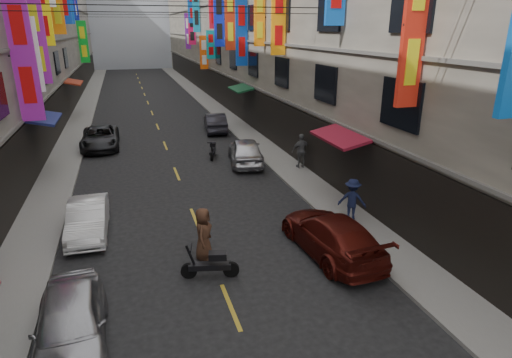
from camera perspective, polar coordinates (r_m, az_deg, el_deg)
sidewalk_left at (r=40.62m, az=-22.22°, el=7.78°), size 2.00×90.00×0.12m
sidewalk_right at (r=41.28m, az=-5.28°, el=9.30°), size 2.00×90.00×0.12m
building_row_right at (r=42.31m, az=2.90°, el=22.42°), size 10.14×90.00×19.00m
haze_block at (r=89.89m, az=-16.70°, el=21.09°), size 18.00×8.00×22.00m
shop_signage at (r=32.40m, az=-14.33°, el=22.07°), size 14.00×55.00×11.77m
street_awnings at (r=24.20m, az=-14.55°, el=8.62°), size 13.99×35.20×0.41m
overhead_cables at (r=27.92m, az=-13.35°, el=22.07°), size 14.00×38.04×1.24m
lane_markings at (r=37.57m, az=-13.37°, el=7.76°), size 0.12×80.20×0.01m
scooter_crossing at (r=13.47m, az=-6.04°, el=-11.29°), size 1.78×0.68×1.14m
scooter_far_right at (r=25.62m, az=-5.79°, el=3.84°), size 0.74×1.76×1.14m
car_left_near at (r=11.57m, az=-23.47°, el=-17.27°), size 1.82×4.13×1.38m
car_left_mid at (r=17.11m, az=-21.51°, el=-4.93°), size 1.39×3.85×1.26m
car_left_far at (r=29.22m, az=-20.06°, el=5.19°), size 2.29×4.90×1.36m
car_right_near at (r=14.83m, az=10.00°, el=-7.31°), size 2.30×4.95×1.40m
car_right_mid at (r=24.24m, az=-1.44°, el=3.78°), size 2.48×4.64×1.50m
car_right_far at (r=32.15m, az=-5.47°, el=7.52°), size 1.91×4.32×1.38m
pedestrian_rnear at (r=17.16m, az=12.70°, el=-2.70°), size 1.23×1.08×1.70m
pedestrian_rfar at (r=23.23m, az=6.08°, el=3.76°), size 1.13×0.68×1.87m
pedestrian_crossing at (r=14.31m, az=-7.03°, el=-7.27°), size 0.91×1.05×1.81m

